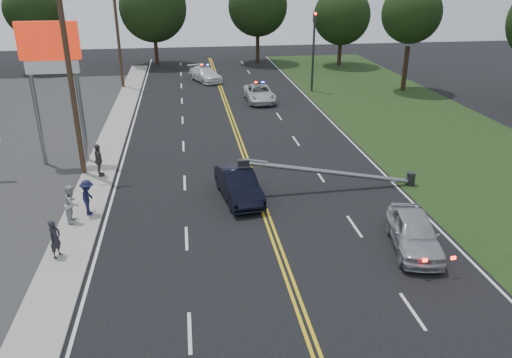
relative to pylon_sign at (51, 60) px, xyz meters
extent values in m
plane|color=black|center=(10.50, -14.00, -6.00)|extent=(120.00, 120.00, 0.00)
cube|color=#9E9A8F|center=(2.10, -4.00, -5.94)|extent=(1.80, 70.00, 0.12)
cube|color=black|center=(24.00, -4.00, -5.99)|extent=(12.00, 80.00, 0.01)
cube|color=gold|center=(10.50, -4.00, -5.99)|extent=(0.36, 80.00, 0.00)
cylinder|color=gray|center=(-1.20, 0.00, -2.50)|extent=(0.24, 0.24, 7.00)
cylinder|color=gray|center=(1.20, 0.00, -2.50)|extent=(0.24, 0.24, 7.00)
cube|color=#B21F0B|center=(0.00, 0.00, 1.00)|extent=(3.20, 0.35, 2.00)
cube|color=white|center=(0.00, 0.00, -0.40)|extent=(2.80, 0.30, 0.70)
cylinder|color=#2D2D30|center=(18.80, 16.00, -2.50)|extent=(0.20, 0.20, 7.00)
cube|color=#2D2D30|center=(18.80, 16.00, 0.60)|extent=(0.28, 0.28, 0.90)
sphere|color=#FF0C07|center=(18.80, 15.84, 0.90)|extent=(0.22, 0.22, 0.22)
cylinder|color=#2D2D30|center=(18.60, -6.00, -5.65)|extent=(0.44, 0.44, 0.70)
cylinder|color=gray|center=(14.17, -6.00, -5.02)|extent=(8.90, 0.24, 1.80)
cube|color=#2D2D30|center=(9.74, -6.00, -4.23)|extent=(0.55, 0.32, 0.30)
cylinder|color=#382619|center=(1.30, -2.00, -1.00)|extent=(0.28, 0.28, 10.00)
cylinder|color=#382619|center=(1.30, 20.00, -1.00)|extent=(0.28, 0.28, 10.00)
cylinder|color=black|center=(-8.55, 29.91, -4.11)|extent=(0.44, 0.44, 3.78)
sphere|color=black|center=(-8.55, 29.91, 0.51)|extent=(5.75, 5.75, 5.75)
cylinder|color=black|center=(4.06, 31.99, -4.14)|extent=(0.44, 0.44, 3.71)
sphere|color=black|center=(4.06, 31.99, 0.39)|extent=(7.58, 7.58, 7.58)
cylinder|color=black|center=(16.07, 31.84, -4.12)|extent=(0.44, 0.44, 3.76)
sphere|color=black|center=(16.07, 31.84, 0.48)|extent=(6.89, 6.89, 6.89)
cylinder|color=black|center=(25.26, 28.58, -4.38)|extent=(0.44, 0.44, 3.23)
sphere|color=black|center=(25.26, 28.58, -0.43)|extent=(6.43, 6.43, 6.43)
cylinder|color=black|center=(27.38, 15.18, -4.00)|extent=(0.44, 0.44, 4.00)
sphere|color=black|center=(27.38, 15.18, 0.90)|extent=(5.28, 5.28, 5.28)
imported|color=black|center=(9.45, -6.36, -5.26)|extent=(2.19, 4.62, 1.46)
imported|color=#ACAEB4|center=(15.93, -12.13, -5.26)|extent=(2.58, 4.57, 1.47)
imported|color=silver|center=(13.41, 12.93, -5.31)|extent=(2.38, 4.97, 1.37)
imported|color=silver|center=(9.23, 21.87, -5.28)|extent=(3.67, 5.30, 1.43)
imported|color=#24232A|center=(1.78, -10.89, -5.09)|extent=(0.57, 0.67, 1.57)
imported|color=#AFB0B4|center=(1.86, -7.91, -5.01)|extent=(0.73, 0.90, 1.74)
imported|color=#17193B|center=(2.45, -7.30, -5.04)|extent=(0.67, 1.11, 1.67)
imported|color=#4F423F|center=(2.28, -2.63, -4.97)|extent=(0.61, 1.12, 1.81)
camera|label=1|loc=(7.06, -28.72, 4.58)|focal=35.00mm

